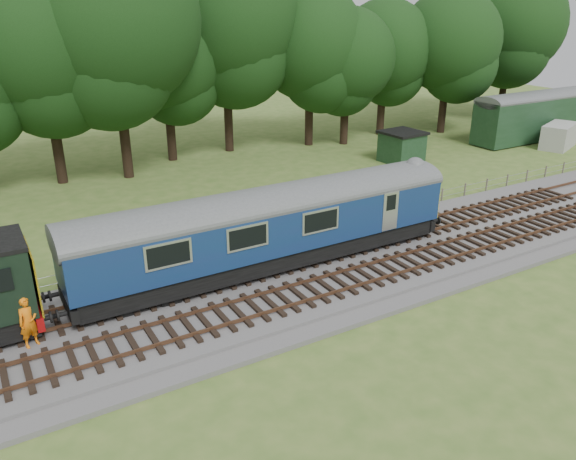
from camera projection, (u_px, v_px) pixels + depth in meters
ground at (356, 266)px, 26.83m from camera, size 120.00×120.00×0.00m
ballast at (356, 263)px, 26.77m from camera, size 70.00×7.00×0.35m
track_north at (339, 248)px, 27.79m from camera, size 67.20×2.40×0.21m
track_south at (378, 271)px, 25.40m from camera, size 67.20×2.40×0.21m
fence at (306, 235)px, 30.42m from camera, size 64.00×0.12×1.00m
tree_line at (188, 161)px, 44.37m from camera, size 70.00×8.00×18.00m
dmu_railcar at (270, 222)px, 25.12m from camera, size 18.05×2.86×3.88m
worker at (29, 322)px, 19.71m from camera, size 0.83×0.68×1.95m
parked_coach at (548, 111)px, 51.20m from camera, size 16.61×2.94×4.25m
shed at (402, 147)px, 43.71m from camera, size 3.14×3.14×2.42m
caravan at (559, 136)px, 48.09m from camera, size 4.60×3.37×2.03m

